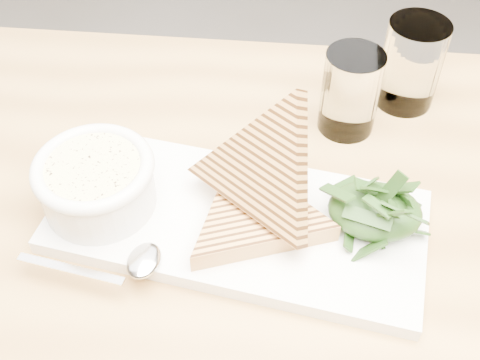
# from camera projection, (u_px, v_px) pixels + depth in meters

# --- Properties ---
(table_top) EXTENTS (1.12, 0.77, 0.04)m
(table_top) POSITION_uv_depth(u_px,v_px,m) (266.00, 261.00, 0.62)
(table_top) COLOR #AD8042
(table_top) RESTS_ON ground
(table_leg_bl) EXTENTS (0.06, 0.06, 0.74)m
(table_leg_bl) POSITION_uv_depth(u_px,v_px,m) (25.00, 216.00, 1.16)
(table_leg_bl) COLOR #AD8042
(table_leg_bl) RESTS_ON ground
(platter) EXTENTS (0.40, 0.22, 0.02)m
(platter) POSITION_uv_depth(u_px,v_px,m) (237.00, 221.00, 0.62)
(platter) COLOR white
(platter) RESTS_ON table_top
(soup_bowl) EXTENTS (0.11, 0.11, 0.05)m
(soup_bowl) POSITION_uv_depth(u_px,v_px,m) (98.00, 188.00, 0.61)
(soup_bowl) COLOR white
(soup_bowl) RESTS_ON platter
(soup) EXTENTS (0.10, 0.10, 0.01)m
(soup) POSITION_uv_depth(u_px,v_px,m) (93.00, 169.00, 0.59)
(soup) COLOR #F9E89C
(soup) RESTS_ON soup_bowl
(bowl_rim) EXTENTS (0.12, 0.12, 0.01)m
(bowl_rim) POSITION_uv_depth(u_px,v_px,m) (93.00, 167.00, 0.59)
(bowl_rim) COLOR white
(bowl_rim) RESTS_ON soup_bowl
(sandwich_flat) EXTENTS (0.22, 0.22, 0.02)m
(sandwich_flat) POSITION_uv_depth(u_px,v_px,m) (255.00, 216.00, 0.60)
(sandwich_flat) COLOR #B98141
(sandwich_flat) RESTS_ON platter
(sandwich_lean) EXTENTS (0.24, 0.24, 0.19)m
(sandwich_lean) POSITION_uv_depth(u_px,v_px,m) (263.00, 170.00, 0.58)
(sandwich_lean) COLOR #B98141
(sandwich_lean) RESTS_ON sandwich_flat
(salad_base) EXTENTS (0.09, 0.07, 0.04)m
(salad_base) POSITION_uv_depth(u_px,v_px,m) (375.00, 211.00, 0.60)
(salad_base) COLOR black
(salad_base) RESTS_ON platter
(arugula_pile) EXTENTS (0.11, 0.10, 0.05)m
(arugula_pile) POSITION_uv_depth(u_px,v_px,m) (376.00, 205.00, 0.59)
(arugula_pile) COLOR #2E4D1A
(arugula_pile) RESTS_ON platter
(spoon_bowl) EXTENTS (0.04, 0.05, 0.01)m
(spoon_bowl) POSITION_uv_depth(u_px,v_px,m) (144.00, 260.00, 0.57)
(spoon_bowl) COLOR silver
(spoon_bowl) RESTS_ON platter
(spoon_handle) EXTENTS (0.11, 0.02, 0.00)m
(spoon_handle) POSITION_uv_depth(u_px,v_px,m) (70.00, 269.00, 0.57)
(spoon_handle) COLOR silver
(spoon_handle) RESTS_ON platter
(glass_near) EXTENTS (0.07, 0.07, 0.10)m
(glass_near) POSITION_uv_depth(u_px,v_px,m) (350.00, 92.00, 0.70)
(glass_near) COLOR white
(glass_near) RESTS_ON table_top
(glass_far) EXTENTS (0.07, 0.07, 0.11)m
(glass_far) POSITION_uv_depth(u_px,v_px,m) (411.00, 64.00, 0.73)
(glass_far) COLOR white
(glass_far) RESTS_ON table_top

